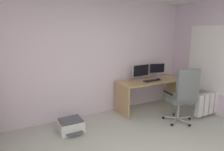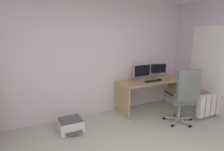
% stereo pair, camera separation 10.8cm
% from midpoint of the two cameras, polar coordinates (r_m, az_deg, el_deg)
% --- Properties ---
extents(wall_back, '(5.45, 0.10, 2.60)m').
position_cam_midpoint_polar(wall_back, '(4.36, -9.84, 4.62)').
color(wall_back, silver).
rests_on(wall_back, ground).
extents(window_pane, '(0.01, 1.54, 1.44)m').
position_cam_midpoint_polar(window_pane, '(4.93, 28.24, 3.84)').
color(window_pane, white).
extents(window_frame, '(0.02, 1.62, 1.52)m').
position_cam_midpoint_polar(window_frame, '(4.93, 28.19, 3.84)').
color(window_frame, white).
extents(desk, '(1.68, 0.63, 0.74)m').
position_cam_midpoint_polar(desk, '(4.94, 10.38, -3.32)').
color(desk, tan).
rests_on(desk, ground).
extents(monitor_main, '(0.50, 0.18, 0.37)m').
position_cam_midpoint_polar(monitor_main, '(4.86, 7.67, 1.29)').
color(monitor_main, '#B2B5B7').
rests_on(monitor_main, desk).
extents(monitor_secondary, '(0.40, 0.18, 0.35)m').
position_cam_midpoint_polar(monitor_secondary, '(5.18, 12.33, 1.80)').
color(monitor_secondary, '#B2B5B7').
rests_on(monitor_secondary, desk).
extents(keyboard, '(0.34, 0.13, 0.02)m').
position_cam_midpoint_polar(keyboard, '(4.76, 10.41, -1.53)').
color(keyboard, black).
rests_on(keyboard, desk).
extents(computer_mouse, '(0.07, 0.11, 0.03)m').
position_cam_midpoint_polar(computer_mouse, '(4.93, 12.63, -1.08)').
color(computer_mouse, black).
rests_on(computer_mouse, desk).
extents(office_chair, '(0.64, 0.62, 1.18)m').
position_cam_midpoint_polar(office_chair, '(4.26, 19.10, -5.10)').
color(office_chair, '#B7BABC').
rests_on(office_chair, ground).
extents(printer, '(0.45, 0.49, 0.24)m').
position_cam_midpoint_polar(printer, '(4.00, -12.62, -13.95)').
color(printer, silver).
rests_on(printer, ground).
extents(radiator, '(1.05, 0.10, 0.49)m').
position_cam_midpoint_polar(radiator, '(5.06, 26.53, -7.02)').
color(radiator, white).
rests_on(radiator, ground).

